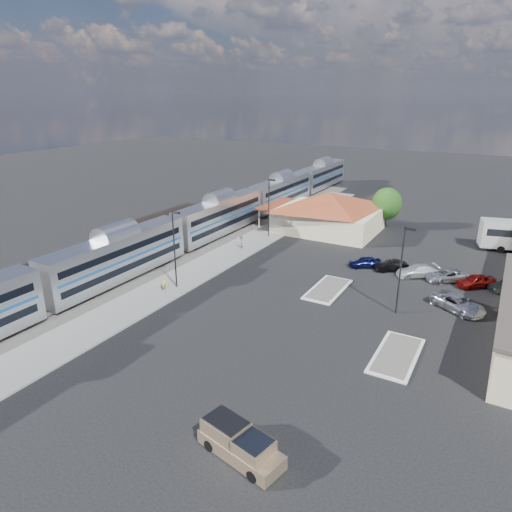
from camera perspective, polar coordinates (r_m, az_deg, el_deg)
The scene contains 22 objects.
ground at distance 51.58m, azimuth 3.99°, elevation -4.14°, with size 280.00×280.00×0.00m, color black.
railbed at distance 68.49m, azimuth -9.02°, elevation 1.83°, with size 16.00×100.00×0.12m, color #4C4944.
platform at distance 61.90m, azimuth -3.61°, elevation 0.12°, with size 5.50×92.00×0.18m, color gray.
passenger_train at distance 70.12m, azimuth -4.49°, elevation 4.84°, with size 3.00×104.00×5.55m.
freight_cars at distance 69.64m, azimuth -11.16°, elevation 3.61°, with size 2.80×46.00×4.00m.
station_depot at distance 73.27m, azimuth 9.04°, elevation 5.52°, with size 18.35×12.24×6.20m.
traffic_island_south at distance 51.83m, azimuth 8.95°, elevation -4.10°, with size 3.30×7.50×0.21m.
traffic_island_north at distance 40.87m, azimuth 17.15°, elevation -11.74°, with size 3.30×7.50×0.21m.
lamp_plat_s at distance 50.48m, azimuth -10.12°, elevation 1.54°, with size 1.08×0.25×9.00m.
lamp_plat_n at distance 68.16m, azimuth 1.69°, elevation 6.59°, with size 1.08×0.25×9.00m.
lamp_lot at distance 46.11m, azimuth 17.80°, elevation -0.89°, with size 1.08×0.25×9.00m.
tree_depot at distance 76.53m, azimuth 16.03°, elevation 6.29°, with size 4.71×4.71×6.63m.
pickup_truck at distance 29.68m, azimuth -1.93°, elevation -22.46°, with size 5.90×3.18×1.93m.
suv at distance 50.61m, azimuth 23.94°, elevation -5.44°, with size 2.56×5.56×1.55m, color #B0B1B8.
person_a at distance 51.28m, azimuth -11.38°, elevation -3.39°, with size 0.62×0.41×1.70m, color #E3DA47.
person_b at distance 64.02m, azimuth -1.86°, elevation 1.79°, with size 0.90×0.70×1.86m, color silver.
parked_car_a at distance 59.18m, azimuth 13.46°, elevation -0.73°, with size 1.63×4.04×1.38m, color #0D1245.
parked_car_b at distance 58.75m, azimuth 16.52°, elevation -1.18°, with size 1.43×4.10×1.35m, color black.
parked_car_c at distance 57.91m, azimuth 19.52°, elevation -1.77°, with size 2.04×5.02×1.46m, color white.
parked_car_d at distance 57.84m, azimuth 22.66°, elevation -2.26°, with size 2.24×4.87×1.35m, color #989BA1.
parked_car_e at distance 57.34m, azimuth 25.78°, elevation -2.83°, with size 1.78×4.43×1.51m, color maroon.
parked_car_f at distance 57.65m, azimuth 28.93°, elevation -3.36°, with size 1.37×3.93×1.30m, color black.
Camera 1 is at (20.12, -42.67, 20.86)m, focal length 32.00 mm.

